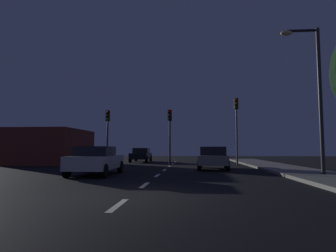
# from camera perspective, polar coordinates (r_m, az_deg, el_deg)

# --- Properties ---
(ground_plane) EXTENTS (80.00, 80.00, 0.00)m
(ground_plane) POSITION_cam_1_polar(r_m,az_deg,el_deg) (15.06, -1.86, -9.55)
(ground_plane) COLOR black
(sidewalk_curb_right) EXTENTS (3.00, 40.00, 0.15)m
(sidewalk_curb_right) POSITION_cam_1_polar(r_m,az_deg,el_deg) (16.03, 26.18, -8.52)
(sidewalk_curb_right) COLOR gray
(sidewalk_curb_right) RESTS_ON ground_plane
(lane_stripe_nearest) EXTENTS (0.16, 1.60, 0.01)m
(lane_stripe_nearest) POSITION_cam_1_polar(r_m,az_deg,el_deg) (7.04, -9.88, -15.18)
(lane_stripe_nearest) COLOR silver
(lane_stripe_nearest) RESTS_ON ground_plane
(lane_stripe_second) EXTENTS (0.16, 1.60, 0.01)m
(lane_stripe_second) POSITION_cam_1_polar(r_m,az_deg,el_deg) (10.72, -4.63, -11.55)
(lane_stripe_second) COLOR silver
(lane_stripe_second) RESTS_ON ground_plane
(lane_stripe_third) EXTENTS (0.16, 1.60, 0.01)m
(lane_stripe_third) POSITION_cam_1_polar(r_m,az_deg,el_deg) (14.46, -2.14, -9.74)
(lane_stripe_third) COLOR silver
(lane_stripe_third) RESTS_ON ground_plane
(lane_stripe_fourth) EXTENTS (0.16, 1.60, 0.01)m
(lane_stripe_fourth) POSITION_cam_1_polar(r_m,az_deg,el_deg) (18.23, -0.68, -8.67)
(lane_stripe_fourth) COLOR silver
(lane_stripe_fourth) RESTS_ON ground_plane
(lane_stripe_fifth) EXTENTS (0.16, 1.60, 0.01)m
(lane_stripe_fifth) POSITION_cam_1_polar(r_m,az_deg,el_deg) (22.01, 0.27, -7.97)
(lane_stripe_fifth) COLOR silver
(lane_stripe_fifth) RESTS_ON ground_plane
(lane_stripe_sixth) EXTENTS (0.16, 1.60, 0.01)m
(lane_stripe_sixth) POSITION_cam_1_polar(r_m,az_deg,el_deg) (25.79, 0.94, -7.47)
(lane_stripe_sixth) COLOR silver
(lane_stripe_sixth) RESTS_ON ground_plane
(lane_stripe_seventh) EXTENTS (0.16, 1.60, 0.01)m
(lane_stripe_seventh) POSITION_cam_1_polar(r_m,az_deg,el_deg) (29.58, 1.44, -7.09)
(lane_stripe_seventh) COLOR silver
(lane_stripe_seventh) RESTS_ON ground_plane
(traffic_signal_left) EXTENTS (0.32, 0.38, 4.53)m
(traffic_signal_left) POSITION_cam_1_polar(r_m,az_deg,el_deg) (24.56, -11.86, -0.07)
(traffic_signal_left) COLOR #4C4C51
(traffic_signal_left) RESTS_ON ground_plane
(traffic_signal_center) EXTENTS (0.32, 0.38, 4.52)m
(traffic_signal_center) POSITION_cam_1_polar(r_m,az_deg,el_deg) (23.60, 0.36, 0.00)
(traffic_signal_center) COLOR black
(traffic_signal_center) RESTS_ON ground_plane
(traffic_signal_right) EXTENTS (0.32, 0.38, 5.42)m
(traffic_signal_right) POSITION_cam_1_polar(r_m,az_deg,el_deg) (23.85, 13.40, 1.47)
(traffic_signal_right) COLOR #4C4C51
(traffic_signal_right) RESTS_ON ground_plane
(car_stopped_ahead) EXTENTS (2.12, 4.12, 1.46)m
(car_stopped_ahead) POSITION_cam_1_polar(r_m,az_deg,el_deg) (19.07, 8.90, -6.22)
(car_stopped_ahead) COLOR gray
(car_stopped_ahead) RESTS_ON ground_plane
(car_adjacent_lane) EXTENTS (2.05, 4.37, 1.44)m
(car_adjacent_lane) POSITION_cam_1_polar(r_m,az_deg,el_deg) (15.18, -14.01, -6.56)
(car_adjacent_lane) COLOR silver
(car_adjacent_lane) RESTS_ON ground_plane
(car_oncoming_far) EXTENTS (1.88, 4.39, 1.41)m
(car_oncoming_far) POSITION_cam_1_polar(r_m,az_deg,el_deg) (29.51, -5.34, -5.68)
(car_oncoming_far) COLOR black
(car_oncoming_far) RESTS_ON ground_plane
(street_lamp_right) EXTENTS (1.83, 0.36, 7.13)m
(street_lamp_right) POSITION_cam_1_polar(r_m,az_deg,el_deg) (15.47, 26.88, 7.05)
(street_lamp_right) COLOR #2D2D30
(street_lamp_right) RESTS_ON ground_plane
(storefront_left) EXTENTS (5.68, 6.71, 3.03)m
(storefront_left) POSITION_cam_1_polar(r_m,az_deg,el_deg) (27.70, -22.25, -3.80)
(storefront_left) COLOR maroon
(storefront_left) RESTS_ON ground_plane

